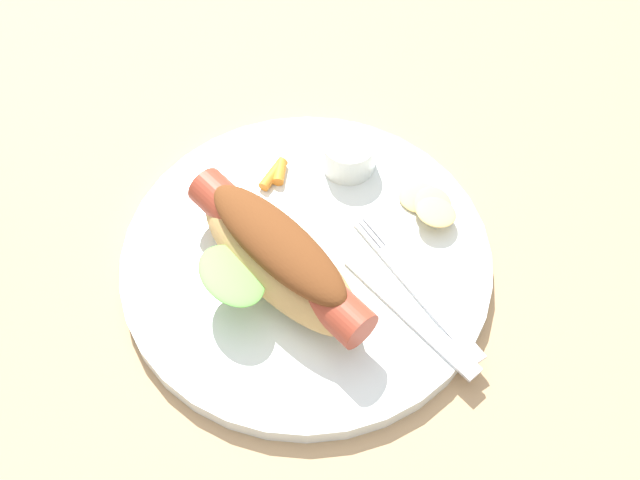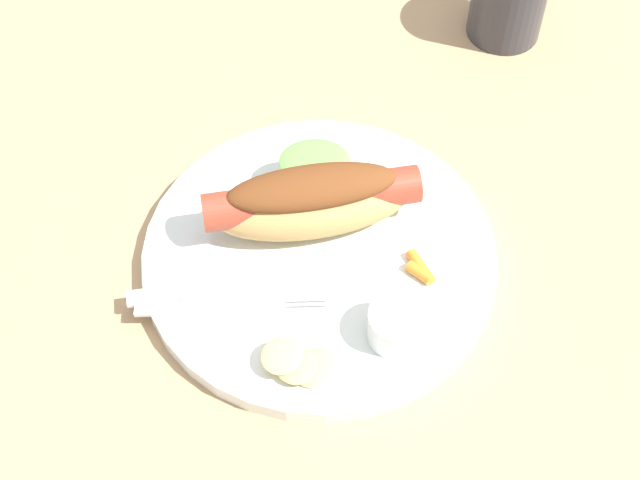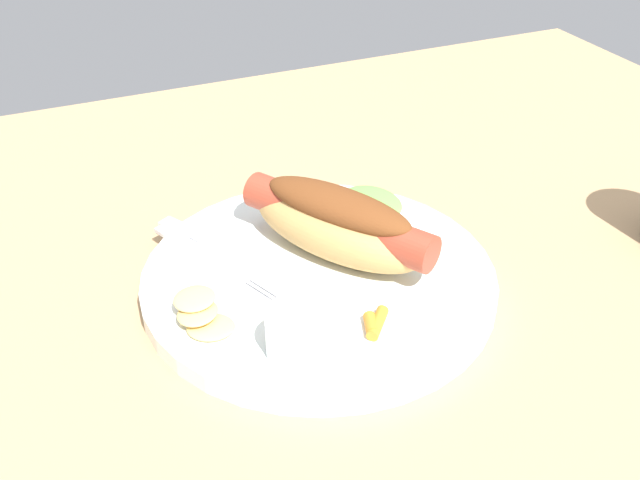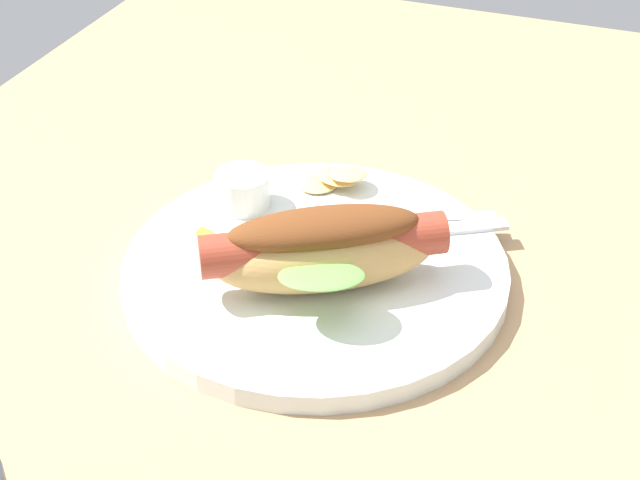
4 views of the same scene
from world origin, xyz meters
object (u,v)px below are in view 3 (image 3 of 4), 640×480
Objects in this scene: knife at (217,246)px; chips_pile at (201,313)px; plate at (319,279)px; carrot_garnish at (375,323)px; sauce_ramekin at (297,336)px; hot_dog at (341,222)px; fork at (210,260)px.

chips_pile reaches higher than knife.
carrot_garnish reaches higher than plate.
plate is at bearing 96.48° from carrot_garnish.
plate is 9.66× the size of carrot_garnish.
plate is 8.48cm from carrot_garnish.
knife reaches higher than plate.
sauce_ramekin reaches higher than plate.
carrot_garnish is at bearing -83.52° from plate.
hot_dog is 1.27× the size of knife.
sauce_ramekin is at bearing -11.48° from fork.
knife is at bearing 134.59° from plate.
fork is at bearing -62.14° from knife.
plate is at bearing 14.97° from knife.
hot_dog is 11.48cm from fork.
hot_dog reaches higher than fork.
plate is at bearing 12.53° from chips_pile.
sauce_ramekin is at bearing -69.85° from hot_dog.
plate is at bearing -90.26° from hot_dog.
knife is at bearing -150.08° from hot_dog.
fork is (-10.54, 3.33, -3.07)cm from hot_dog.
carrot_garnish is at bearing 0.26° from sauce_ramekin.
fork is 2.20cm from knife.
sauce_ramekin is 13.59cm from fork.
sauce_ramekin reaches higher than chips_pile.
fork is (-2.55, 13.29, -1.28)cm from sauce_ramekin.
carrot_garnish is (6.27, 0.03, -1.01)cm from sauce_ramekin.
sauce_ramekin reaches higher than fork.
hot_dog is (2.67, 1.59, 4.07)cm from plate.
hot_dog is 5.57× the size of carrot_garnish.
hot_dog is at bearing 80.14° from carrot_garnish.
chips_pile is 13.09cm from carrot_garnish.
chips_pile is 2.25× the size of carrot_garnish.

